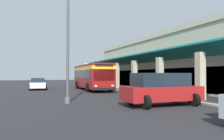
{
  "coord_description": "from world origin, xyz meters",
  "views": [
    {
      "loc": [
        26.17,
        -7.13,
        1.85
      ],
      "look_at": [
        1.43,
        2.86,
        2.46
      ],
      "focal_mm": 35.44,
      "sensor_mm": 36.0,
      "label": 1
    }
  ],
  "objects": [
    {
      "name": "transit_bus",
      "position": [
        -0.57,
        0.89,
        1.85
      ],
      "size": [
        11.33,
        3.22,
        3.34
      ],
      "color": "maroon",
      "rests_on": "ground"
    },
    {
      "name": "plaza_building",
      "position": [
        0.33,
        13.12,
        3.54
      ],
      "size": [
        31.72,
        13.71,
        7.06
      ],
      "color": "#B2A88E",
      "rests_on": "ground"
    },
    {
      "name": "curb_strip",
      "position": [
        0.33,
        3.5,
        0.06
      ],
      "size": [
        37.71,
        0.5,
        0.12
      ],
      "primitive_type": "cube",
      "color": "#9E998E",
      "rests_on": "ground"
    },
    {
      "name": "pedestrian",
      "position": [
        11.23,
        1.72,
        1.02
      ],
      "size": [
        0.39,
        0.71,
        1.79
      ],
      "color": "navy",
      "rests_on": "ground"
    },
    {
      "name": "potted_palm",
      "position": [
        -9.2,
        4.47,
        0.8
      ],
      "size": [
        1.48,
        1.77,
        3.12
      ],
      "color": "gray",
      "rests_on": "ground"
    },
    {
      "name": "lot_light_pole",
      "position": [
        11.65,
        -4.41,
        4.33
      ],
      "size": [
        0.6,
        0.6,
        8.09
      ],
      "color": "#59595B",
      "rests_on": "ground"
    },
    {
      "name": "parked_suv_red",
      "position": [
        14.85,
        0.66,
        1.02
      ],
      "size": [
        2.78,
        4.84,
        1.97
      ],
      "color": "maroon",
      "rests_on": "ground"
    },
    {
      "name": "parked_sedan_white",
      "position": [
        -3.48,
        -5.35,
        0.75
      ],
      "size": [
        4.5,
        2.21,
        1.47
      ],
      "color": "silver",
      "rests_on": "ground"
    },
    {
      "name": "ground",
      "position": [
        0.0,
        8.0,
        0.0
      ],
      "size": [
        120.0,
        120.0,
        0.0
      ],
      "primitive_type": "plane",
      "color": "#262628"
    }
  ]
}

